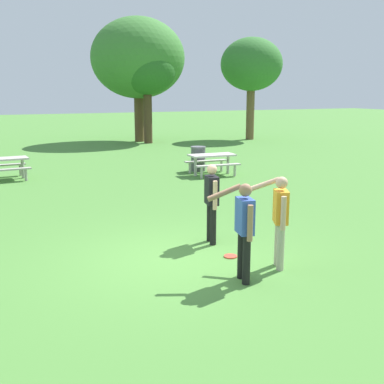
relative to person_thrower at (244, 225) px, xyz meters
The scene contains 11 objects.
ground_plane 1.79m from the person_thrower, 111.95° to the left, with size 120.00×120.00×0.00m, color #4C8438.
person_thrower is the anchor object (origin of this frame).
person_catcher 2.08m from the person_thrower, 77.54° to the left, with size 0.29×0.60×1.64m.
person_bystander 0.93m from the person_thrower, 17.51° to the left, with size 0.60×0.79×1.64m.
frisbee 1.51m from the person_thrower, 70.61° to the left, with size 0.25×0.25×0.03m, color #E04733.
picnic_table_near 10.25m from the person_thrower, 65.92° to the left, with size 1.78×1.51×0.77m.
picnic_table_far 11.87m from the person_thrower, 104.56° to the left, with size 1.79×1.53×0.77m.
trash_can_beside_table 11.16m from the person_thrower, 68.47° to the left, with size 0.59×0.59×0.96m.
tree_far_right 23.05m from the person_thrower, 75.79° to the left, with size 5.63×5.63×7.40m.
tree_slender_mid 21.86m from the person_thrower, 74.62° to the left, with size 3.39×3.39×5.72m.
tree_back_left 24.08m from the person_thrower, 58.40° to the left, with size 3.88×3.88×6.37m.
Camera 1 is at (-3.29, -7.81, 3.08)m, focal length 44.80 mm.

